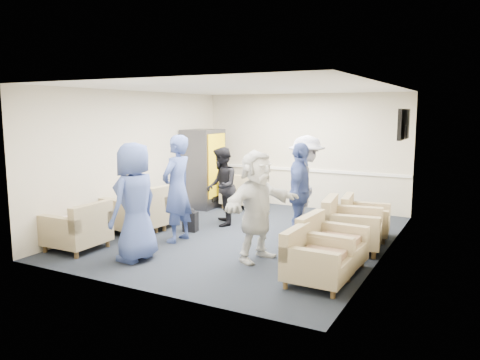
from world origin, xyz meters
The scene contains 25 objects.
floor centered at (0.00, 0.00, 0.00)m, with size 6.00×6.00×0.00m, color black.
ceiling centered at (0.00, 0.00, 2.70)m, with size 6.00×6.00×0.00m, color white.
back_wall centered at (0.00, 3.00, 1.35)m, with size 5.00×0.02×2.70m, color beige.
front_wall centered at (0.00, -3.00, 1.35)m, with size 5.00×0.02×2.70m, color beige.
left_wall centered at (-2.50, 0.00, 1.35)m, with size 0.02×6.00×2.70m, color beige.
right_wall centered at (2.50, 0.00, 1.35)m, with size 0.02×6.00×2.70m, color beige.
chair_rail centered at (0.00, 2.98, 0.90)m, with size 4.98×0.04×0.06m, color white.
tv centered at (2.44, 1.80, 2.05)m, with size 0.10×1.00×0.58m.
armchair_left_near centered at (-2.04, -2.09, 0.34)m, with size 0.88×0.88×0.69m.
armchair_left_mid centered at (-1.91, -0.76, 0.37)m, with size 1.04×1.04×0.75m.
armchair_left_far centered at (-1.90, -0.23, 0.35)m, with size 0.90×0.90×0.71m.
armchair_right_near centered at (1.93, -1.75, 0.32)m, with size 0.81×0.81×0.63m.
armchair_right_midnear centered at (1.92, -1.06, 0.34)m, with size 0.88×0.88×0.67m.
armchair_right_midfar centered at (1.92, 0.04, 0.37)m, with size 1.04×1.04×0.73m.
armchair_right_far centered at (1.94, 0.91, 0.32)m, with size 0.91×0.91×0.65m.
armchair_corner centered at (-1.26, 2.25, 0.35)m, with size 0.98×0.98×0.70m.
vending_machine centered at (-2.09, 1.86, 0.93)m, with size 0.76×0.88×1.86m.
backpack centered at (-1.08, -0.21, 0.24)m, with size 0.29×0.23×0.46m.
pillow centered at (-2.05, -2.09, 0.52)m, with size 0.43×0.33×0.12m, color white.
person_front_left centered at (-0.86, -2.04, 0.92)m, with size 0.90×0.58×1.83m, color #3C4F90.
person_mid_left centered at (-0.91, -0.87, 0.94)m, with size 0.69×0.45×1.89m, color #3C4F90.
person_back_left centered at (-0.81, 0.51, 0.79)m, with size 0.77×0.60×1.58m, color black.
person_back_right centered at (0.84, 0.90, 0.92)m, with size 1.19×0.68×1.84m, color silver.
person_mid_right centered at (1.01, 0.10, 0.88)m, with size 1.03×0.43×1.76m, color #3C4F90.
person_front_right centered at (0.80, -1.17, 0.86)m, with size 1.59×0.51×1.72m, color silver.
Camera 1 is at (3.87, -7.50, 2.31)m, focal length 35.00 mm.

